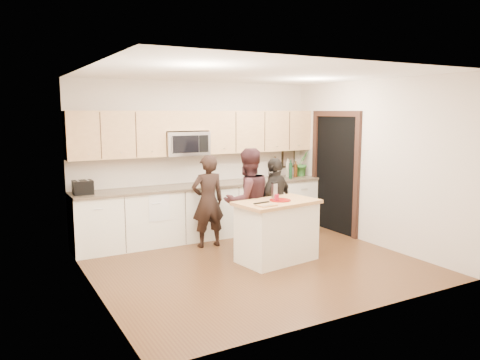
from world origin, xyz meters
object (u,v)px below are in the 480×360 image
island (277,231)px  woman_center (248,201)px  toaster (83,187)px  woman_right (275,203)px  woman_left (208,201)px

island → woman_center: bearing=100.2°
toaster → woman_right: (2.74, -1.15, -0.31)m
toaster → woman_left: (1.84, -0.54, -0.29)m
toaster → woman_left: bearing=-16.4°
island → toaster: (-2.40, 1.70, 0.59)m
woman_left → toaster: bearing=-12.4°
woman_center → woman_right: bearing=179.2°
island → woman_right: size_ratio=0.87×
woman_center → woman_right: 0.52m
woman_left → woman_right: (0.90, -0.61, -0.02)m
island → woman_center: (-0.18, 0.55, 0.36)m
woman_left → woman_right: size_ratio=1.02×
woman_left → woman_center: bearing=126.3°
toaster → woman_center: 2.52m
woman_right → toaster: bearing=-48.8°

